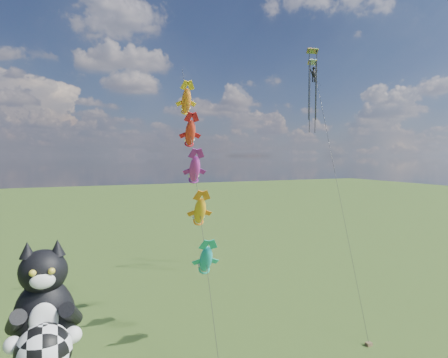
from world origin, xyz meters
name	(u,v)px	position (x,y,z in m)	size (l,w,h in m)	color
cat_kite_rig	(44,320)	(-0.48, -2.99, 7.48)	(2.26, 4.03, 9.93)	brown
fish_windsock_rig	(195,170)	(9.31, 11.18, 11.53)	(3.04, 15.74, 20.55)	brown
parafoil_rig	(314,80)	(24.01, 16.30, 20.28)	(7.47, 16.30, 23.31)	brown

